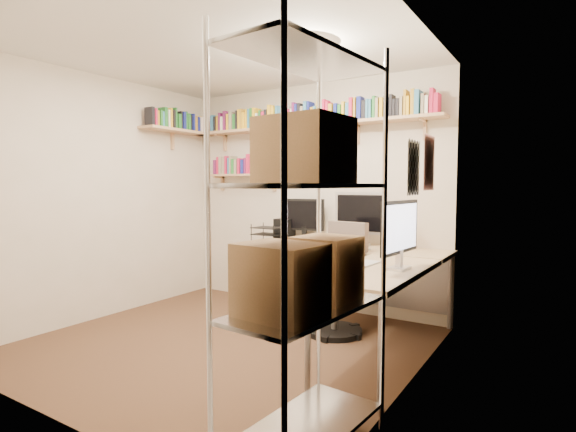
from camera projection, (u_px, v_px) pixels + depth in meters
name	position (u px, v px, depth m)	size (l,w,h in m)	color
ground	(223.00, 344.00, 3.90)	(3.20, 3.20, 0.00)	#422F1C
room_shell	(222.00, 165.00, 3.79)	(3.24, 3.04, 2.52)	beige
wall_shelves	(269.00, 128.00, 5.08)	(3.12, 1.09, 0.80)	tan
corner_desk	(344.00, 251.00, 4.29)	(2.01, 1.96, 1.31)	#D9B68D
office_chair	(338.00, 287.00, 4.18)	(0.55, 0.56, 1.03)	black
wire_rack	(304.00, 232.00, 2.17)	(0.52, 0.94, 2.09)	silver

